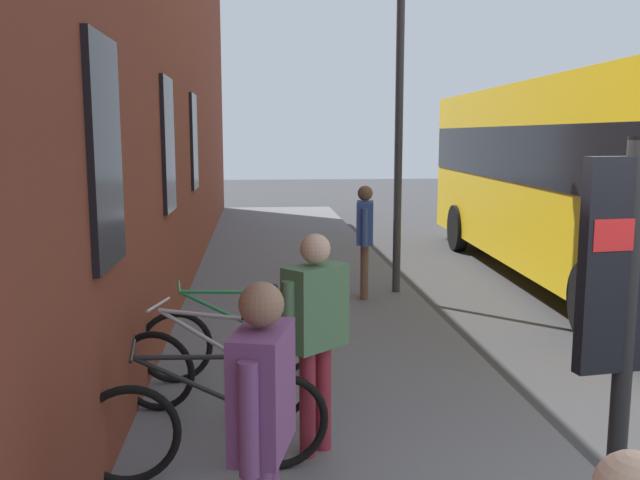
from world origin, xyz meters
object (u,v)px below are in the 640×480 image
bicycle_end_of_row (207,424)px  bicycle_by_door (214,371)px  pedestrian_by_facade (263,411)px  pedestrian_near_bus (315,321)px  street_lamp (400,78)px  transit_info_sign (628,295)px  city_bus (580,171)px  bicycle_beside_lamp (231,341)px  pedestrian_crossing_street (365,230)px

bicycle_end_of_row → bicycle_by_door: 1.10m
pedestrian_by_facade → pedestrian_near_bus: (1.66, -0.41, -0.00)m
street_lamp → pedestrian_near_bus: bearing=162.2°
pedestrian_near_bus → street_lamp: street_lamp is taller
transit_info_sign → city_bus: 8.68m
bicycle_beside_lamp → city_bus: (4.55, -5.71, 1.41)m
bicycle_end_of_row → pedestrian_by_facade: 1.54m
bicycle_by_door → pedestrian_near_bus: 1.30m
bicycle_beside_lamp → street_lamp: (3.63, -2.41, 2.83)m
bicycle_end_of_row → transit_info_sign: size_ratio=0.74×
bicycle_beside_lamp → transit_info_sign: (-3.36, -2.15, 1.21)m
bicycle_end_of_row → pedestrian_near_bus: (0.31, -0.79, 0.64)m
bicycle_beside_lamp → pedestrian_by_facade: pedestrian_by_facade is taller
bicycle_end_of_row → transit_info_sign: transit_info_sign is taller
transit_info_sign → pedestrian_crossing_street: 6.67m
bicycle_by_door → transit_info_sign: (-2.48, -2.26, 1.21)m
pedestrian_crossing_street → pedestrian_by_facade: 6.79m
bicycle_end_of_row → pedestrian_by_facade: pedestrian_by_facade is taller
city_bus → pedestrian_by_facade: city_bus is taller
bicycle_end_of_row → pedestrian_by_facade: (-1.35, -0.39, 0.65)m
bicycle_beside_lamp → pedestrian_by_facade: size_ratio=1.04×
bicycle_beside_lamp → pedestrian_near_bus: (-1.68, -0.70, 0.64)m
bicycle_by_door → pedestrian_by_facade: (-2.45, -0.40, 0.65)m
pedestrian_near_bus → pedestrian_by_facade: bearing=166.2°
pedestrian_crossing_street → pedestrian_near_bus: bearing=166.9°
bicycle_end_of_row → bicycle_by_door: bearing=0.8°
pedestrian_by_facade → pedestrian_near_bus: 1.71m
pedestrian_near_bus → street_lamp: (5.31, -1.71, 2.19)m
bicycle_beside_lamp → pedestrian_crossing_street: bearing=-29.5°
city_bus → pedestrian_near_bus: bearing=141.2°
bicycle_by_door → pedestrian_by_facade: 2.56m
bicycle_beside_lamp → bicycle_end_of_row: bearing=177.2°
bicycle_by_door → city_bus: size_ratio=0.16×
bicycle_beside_lamp → pedestrian_near_bus: 1.93m
bicycle_beside_lamp → transit_info_sign: transit_info_sign is taller
pedestrian_by_facade → transit_info_sign: bearing=-90.9°
bicycle_by_door → transit_info_sign: 3.57m
bicycle_beside_lamp → pedestrian_near_bus: size_ratio=1.04×
bicycle_beside_lamp → pedestrian_crossing_street: size_ratio=1.06×
transit_info_sign → bicycle_beside_lamp: bearing=32.6°
bicycle_end_of_row → city_bus: city_bus is taller
bicycle_by_door → transit_info_sign: transit_info_sign is taller
bicycle_by_door → street_lamp: street_lamp is taller
transit_info_sign → street_lamp: size_ratio=0.44×
bicycle_beside_lamp → street_lamp: 5.20m
bicycle_end_of_row → street_lamp: street_lamp is taller
transit_info_sign → pedestrian_near_bus: transit_info_sign is taller
bicycle_beside_lamp → transit_info_sign: bearing=-147.4°
city_bus → street_lamp: street_lamp is taller
city_bus → pedestrian_crossing_street: size_ratio=6.35×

